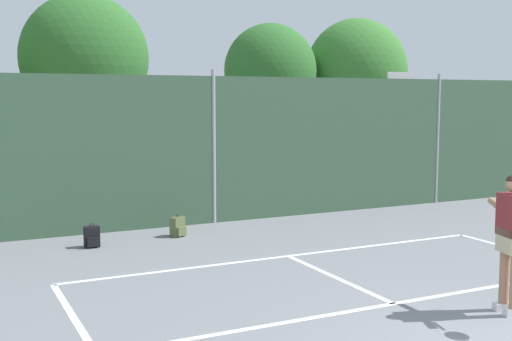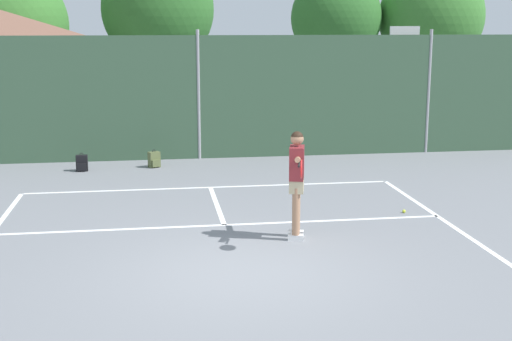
{
  "view_description": "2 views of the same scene",
  "coord_description": "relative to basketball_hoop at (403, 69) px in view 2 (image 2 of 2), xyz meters",
  "views": [
    {
      "loc": [
        -5.55,
        -4.54,
        2.86
      ],
      "look_at": [
        -0.58,
        5.64,
        1.57
      ],
      "focal_mm": 45.59,
      "sensor_mm": 36.0,
      "label": 1
    },
    {
      "loc": [
        -1.22,
        -9.62,
        3.59
      ],
      "look_at": [
        0.69,
        3.18,
        0.85
      ],
      "focal_mm": 48.47,
      "sensor_mm": 36.0,
      "label": 2
    }
  ],
  "objects": [
    {
      "name": "chainlink_fence",
      "position": [
        -6.17,
        -1.23,
        -0.65
      ],
      "size": [
        26.09,
        0.09,
        3.47
      ],
      "color": "#38563D",
      "rests_on": "ground"
    },
    {
      "name": "treeline_backdrop",
      "position": [
        -6.87,
        8.11,
        1.51
      ],
      "size": [
        25.56,
        4.17,
        6.38
      ],
      "color": "brown",
      "rests_on": "ground"
    },
    {
      "name": "ground_plane",
      "position": [
        -6.17,
        -10.23,
        -2.31
      ],
      "size": [
        120.0,
        120.0,
        0.0
      ],
      "primitive_type": "plane",
      "color": "slate"
    },
    {
      "name": "tennis_player",
      "position": [
        -5.04,
        -8.74,
        -1.2
      ],
      "size": [
        0.34,
        1.43,
        1.85
      ],
      "color": "silver",
      "rests_on": "ground"
    },
    {
      "name": "basketball_hoop",
      "position": [
        0.0,
        0.0,
        0.0
      ],
      "size": [
        0.9,
        0.67,
        3.55
      ],
      "color": "yellow",
      "rests_on": "ground"
    },
    {
      "name": "backpack_black",
      "position": [
        -9.2,
        -2.47,
        -2.12
      ],
      "size": [
        0.28,
        0.24,
        0.46
      ],
      "color": "black",
      "rests_on": "ground"
    },
    {
      "name": "tennis_ball",
      "position": [
        -2.62,
        -7.44,
        -2.28
      ],
      "size": [
        0.07,
        0.07,
        0.07
      ],
      "primitive_type": "sphere",
      "color": "#CCE033",
      "rests_on": "ground"
    },
    {
      "name": "court_markings",
      "position": [
        -6.17,
        -9.59,
        -2.31
      ],
      "size": [
        8.3,
        11.1,
        0.01
      ],
      "color": "white",
      "rests_on": "ground"
    },
    {
      "name": "backpack_olive",
      "position": [
        -7.4,
        -2.27,
        -2.12
      ],
      "size": [
        0.33,
        0.33,
        0.46
      ],
      "color": "#566038",
      "rests_on": "ground"
    }
  ]
}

